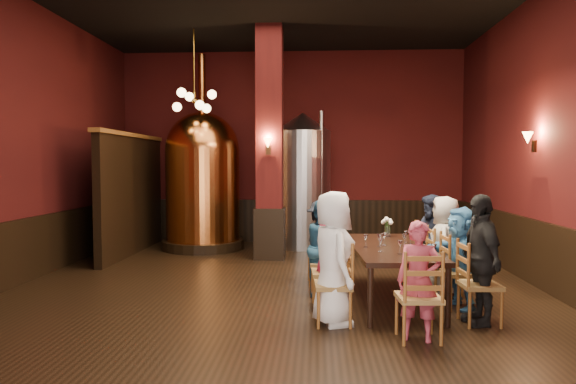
# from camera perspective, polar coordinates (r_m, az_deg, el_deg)

# --- Properties ---
(room) EXTENTS (10.00, 10.02, 4.50)m
(room) POSITION_cam_1_polar(r_m,az_deg,el_deg) (7.21, -1.71, 6.29)
(room) COLOR black
(room) RESTS_ON ground
(wainscot_right) EXTENTS (0.08, 9.90, 1.00)m
(wainscot_right) POSITION_cam_1_polar(r_m,az_deg,el_deg) (8.02, 28.00, -6.94)
(wainscot_right) COLOR black
(wainscot_right) RESTS_ON ground
(wainscot_back) EXTENTS (7.90, 0.08, 1.00)m
(wainscot_back) POSITION_cam_1_polar(r_m,az_deg,el_deg) (12.22, 0.31, -3.23)
(wainscot_back) COLOR black
(wainscot_back) RESTS_ON ground
(wainscot_left) EXTENTS (0.08, 9.90, 1.00)m
(wainscot_left) POSITION_cam_1_polar(r_m,az_deg,el_deg) (8.62, -29.12, -6.30)
(wainscot_left) COLOR black
(wainscot_left) RESTS_ON ground
(column) EXTENTS (0.58, 0.58, 4.50)m
(column) POSITION_cam_1_polar(r_m,az_deg,el_deg) (10.02, -2.04, 5.40)
(column) COLOR #47100F
(column) RESTS_ON ground
(partition) EXTENTS (0.22, 3.50, 2.40)m
(partition) POSITION_cam_1_polar(r_m,az_deg,el_deg) (11.07, -16.95, -0.39)
(partition) COLOR black
(partition) RESTS_ON ground
(pendant_cluster) EXTENTS (0.90, 0.90, 1.70)m
(pendant_cluster) POSITION_cam_1_polar(r_m,az_deg,el_deg) (10.43, -10.36, 9.95)
(pendant_cluster) COLOR #A57226
(pendant_cluster) RESTS_ON room
(sconce_wall) EXTENTS (0.20, 0.20, 0.36)m
(sconce_wall) POSITION_cam_1_polar(r_m,az_deg,el_deg) (8.63, 25.69, 5.13)
(sconce_wall) COLOR black
(sconce_wall) RESTS_ON room
(sconce_column) EXTENTS (0.20, 0.20, 0.36)m
(sconce_column) POSITION_cam_1_polar(r_m,az_deg,el_deg) (9.72, -2.20, 5.17)
(sconce_column) COLOR black
(sconce_column) RESTS_ON column
(dining_table) EXTENTS (1.14, 2.45, 0.75)m
(dining_table) POSITION_cam_1_polar(r_m,az_deg,el_deg) (7.09, 11.20, -6.38)
(dining_table) COLOR black
(dining_table) RESTS_ON ground
(chair_0) EXTENTS (0.49, 0.49, 0.92)m
(chair_0) POSITION_cam_1_polar(r_m,az_deg,el_deg) (6.05, 5.03, -10.20)
(chair_0) COLOR #976326
(chair_0) RESTS_ON ground
(person_0) EXTENTS (0.67, 0.86, 1.54)m
(person_0) POSITION_cam_1_polar(r_m,az_deg,el_deg) (5.98, 5.04, -7.30)
(person_0) COLOR white
(person_0) RESTS_ON ground
(chair_1) EXTENTS (0.49, 0.49, 0.92)m
(chair_1) POSITION_cam_1_polar(r_m,az_deg,el_deg) (6.70, 4.51, -8.88)
(chair_1) COLOR #976326
(chair_1) RESTS_ON ground
(person_1) EXTENTS (0.48, 0.58, 1.37)m
(person_1) POSITION_cam_1_polar(r_m,az_deg,el_deg) (6.65, 4.52, -6.97)
(person_1) COLOR #BA1F43
(person_1) RESTS_ON ground
(chair_2) EXTENTS (0.49, 0.49, 0.92)m
(chair_2) POSITION_cam_1_polar(r_m,az_deg,el_deg) (7.34, 4.09, -7.81)
(chair_2) COLOR #976326
(chair_2) RESTS_ON ground
(person_2) EXTENTS (0.41, 0.70, 1.35)m
(person_2) POSITION_cam_1_polar(r_m,az_deg,el_deg) (7.31, 4.10, -6.15)
(person_2) COLOR #285D86
(person_2) RESTS_ON ground
(chair_3) EXTENTS (0.49, 0.49, 0.92)m
(chair_3) POSITION_cam_1_polar(r_m,az_deg,el_deg) (8.00, 3.74, -6.90)
(chair_3) COLOR #976326
(chair_3) RESTS_ON ground
(person_3) EXTENTS (0.72, 0.95, 1.30)m
(person_3) POSITION_cam_1_polar(r_m,az_deg,el_deg) (7.97, 3.74, -5.54)
(person_3) COLOR black
(person_3) RESTS_ON ground
(chair_4) EXTENTS (0.49, 0.49, 0.92)m
(chair_4) POSITION_cam_1_polar(r_m,az_deg,el_deg) (6.42, 20.53, -9.60)
(chair_4) COLOR #976326
(chair_4) RESTS_ON ground
(person_4) EXTENTS (0.46, 0.92, 1.51)m
(person_4) POSITION_cam_1_polar(r_m,az_deg,el_deg) (6.37, 20.58, -7.01)
(person_4) COLOR black
(person_4) RESTS_ON ground
(chair_5) EXTENTS (0.49, 0.49, 0.92)m
(chair_5) POSITION_cam_1_polar(r_m,az_deg,el_deg) (7.04, 18.59, -8.45)
(chair_5) COLOR #976326
(chair_5) RESTS_ON ground
(person_5) EXTENTS (0.72, 1.28, 1.31)m
(person_5) POSITION_cam_1_polar(r_m,az_deg,el_deg) (7.00, 18.62, -6.88)
(person_5) COLOR teal
(person_5) RESTS_ON ground
(chair_6) EXTENTS (0.49, 0.49, 0.92)m
(chair_6) POSITION_cam_1_polar(r_m,az_deg,el_deg) (7.66, 17.00, -7.49)
(chair_6) COLOR #976326
(chair_6) RESTS_ON ground
(person_6) EXTENTS (0.59, 0.77, 1.40)m
(person_6) POSITION_cam_1_polar(r_m,az_deg,el_deg) (7.62, 17.03, -5.72)
(person_6) COLOR #B6AFA1
(person_6) RESTS_ON ground
(chair_7) EXTENTS (0.49, 0.49, 0.92)m
(chair_7) POSITION_cam_1_polar(r_m,az_deg,el_deg) (8.29, 15.63, -6.66)
(chair_7) COLOR #976326
(chair_7) RESTS_ON ground
(person_7) EXTENTS (0.56, 0.75, 1.38)m
(person_7) POSITION_cam_1_polar(r_m,az_deg,el_deg) (8.25, 15.65, -5.07)
(person_7) COLOR #1B2236
(person_7) RESTS_ON ground
(chair_8) EXTENTS (0.49, 0.49, 0.92)m
(chair_8) POSITION_cam_1_polar(r_m,az_deg,el_deg) (5.66, 14.31, -11.21)
(chair_8) COLOR #976326
(chair_8) RESTS_ON ground
(person_8) EXTENTS (0.52, 0.40, 1.26)m
(person_8) POSITION_cam_1_polar(r_m,az_deg,el_deg) (5.62, 14.33, -9.54)
(person_8) COLOR #B03A4E
(person_8) RESTS_ON ground
(copper_kettle) EXTENTS (2.03, 2.03, 4.22)m
(copper_kettle) POSITION_cam_1_polar(r_m,az_deg,el_deg) (11.33, -9.44, 1.49)
(copper_kettle) COLOR black
(copper_kettle) RESTS_ON ground
(steel_vessel) EXTENTS (1.58, 1.58, 2.98)m
(steel_vessel) POSITION_cam_1_polar(r_m,az_deg,el_deg) (11.38, 1.64, 1.31)
(steel_vessel) COLOR #B2B2B7
(steel_vessel) RESTS_ON ground
(rose_vase) EXTENTS (0.18, 0.18, 0.31)m
(rose_vase) POSITION_cam_1_polar(r_m,az_deg,el_deg) (7.93, 11.00, -3.47)
(rose_vase) COLOR white
(rose_vase) RESTS_ON dining_table
(wine_glass_0) EXTENTS (0.07, 0.07, 0.17)m
(wine_glass_0) POSITION_cam_1_polar(r_m,az_deg,el_deg) (6.45, 12.34, -6.03)
(wine_glass_0) COLOR white
(wine_glass_0) RESTS_ON dining_table
(wine_glass_1) EXTENTS (0.07, 0.07, 0.17)m
(wine_glass_1) POSITION_cam_1_polar(r_m,az_deg,el_deg) (6.57, 10.23, -5.83)
(wine_glass_1) COLOR white
(wine_glass_1) RESTS_ON dining_table
(wine_glass_2) EXTENTS (0.07, 0.07, 0.17)m
(wine_glass_2) POSITION_cam_1_polar(r_m,az_deg,el_deg) (6.89, 8.63, -5.41)
(wine_glass_2) COLOR white
(wine_glass_2) RESTS_ON dining_table
(wine_glass_3) EXTENTS (0.07, 0.07, 0.17)m
(wine_glass_3) POSITION_cam_1_polar(r_m,az_deg,el_deg) (6.96, 10.13, -5.33)
(wine_glass_3) COLOR white
(wine_glass_3) RESTS_ON dining_table
(wine_glass_4) EXTENTS (0.07, 0.07, 0.17)m
(wine_glass_4) POSITION_cam_1_polar(r_m,az_deg,el_deg) (6.27, 15.90, -6.33)
(wine_glass_4) COLOR white
(wine_glass_4) RESTS_ON dining_table
(wine_glass_5) EXTENTS (0.07, 0.07, 0.17)m
(wine_glass_5) POSITION_cam_1_polar(r_m,az_deg,el_deg) (7.26, 13.47, -5.01)
(wine_glass_5) COLOR white
(wine_glass_5) RESTS_ON dining_table
(wine_glass_6) EXTENTS (0.07, 0.07, 0.17)m
(wine_glass_6) POSITION_cam_1_polar(r_m,az_deg,el_deg) (6.21, 14.64, -6.41)
(wine_glass_6) COLOR white
(wine_glass_6) RESTS_ON dining_table
(wine_glass_7) EXTENTS (0.07, 0.07, 0.17)m
(wine_glass_7) POSITION_cam_1_polar(r_m,az_deg,el_deg) (7.41, 13.01, -4.85)
(wine_glass_7) COLOR white
(wine_glass_7) RESTS_ON dining_table
(wine_glass_8) EXTENTS (0.07, 0.07, 0.17)m
(wine_glass_8) POSITION_cam_1_polar(r_m,az_deg,el_deg) (7.09, 10.66, -5.17)
(wine_glass_8) COLOR white
(wine_glass_8) RESTS_ON dining_table
(wine_glass_9) EXTENTS (0.07, 0.07, 0.17)m
(wine_glass_9) POSITION_cam_1_polar(r_m,az_deg,el_deg) (7.05, 12.82, -5.25)
(wine_glass_9) COLOR white
(wine_glass_9) RESTS_ON dining_table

